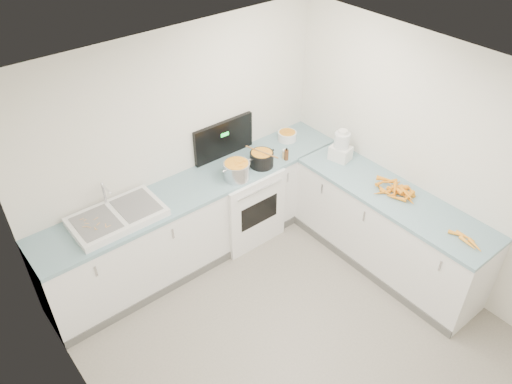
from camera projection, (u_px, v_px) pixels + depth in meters
floor at (305, 348)px, 4.68m from camera, size 3.50×4.00×0.00m
ceiling at (328, 109)px, 3.18m from camera, size 3.50×4.00×0.00m
wall_back at (179, 147)px, 5.17m from camera, size 3.50×0.00×2.50m
wall_left at (109, 377)px, 3.05m from camera, size 0.00×4.00×2.50m
wall_right at (444, 172)px, 4.81m from camera, size 0.00×4.00×2.50m
counter_back at (200, 219)px, 5.45m from camera, size 3.50×0.62×0.94m
counter_right at (387, 230)px, 5.31m from camera, size 0.62×2.20×0.94m
stove at (241, 200)px, 5.72m from camera, size 0.76×0.65×1.36m
sink at (117, 217)px, 4.70m from camera, size 0.86×0.52×0.31m
steel_pot at (237, 171)px, 5.21m from camera, size 0.32×0.32×0.21m
black_pot at (262, 160)px, 5.41m from camera, size 0.30×0.30×0.18m
wooden_spoon at (262, 152)px, 5.34m from camera, size 0.13×0.40×0.02m
mixing_bowl at (287, 136)px, 5.85m from camera, size 0.23×0.23×0.10m
extract_bottle at (286, 155)px, 5.50m from camera, size 0.05×0.05×0.12m
spice_jar at (285, 155)px, 5.54m from camera, size 0.06×0.06×0.10m
food_processor at (341, 147)px, 5.46m from camera, size 0.22×0.25×0.37m
carrot_pile at (396, 190)px, 5.04m from camera, size 0.41×0.50×0.09m
peeled_carrots at (466, 240)px, 4.47m from camera, size 0.13×0.35×0.04m
peelings at (94, 224)px, 4.55m from camera, size 0.22×0.26×0.01m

